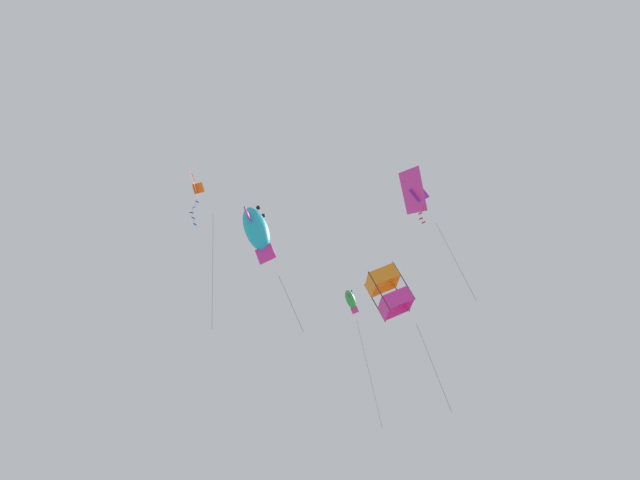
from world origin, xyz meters
name	(u,v)px	position (x,y,z in m)	size (l,w,h in m)	color
kite_delta_mid_left	(196,187)	(5.40, -1.93, 44.22)	(1.89, 2.27, 8.00)	red
kite_fish_upper_right	(256,229)	(2.82, 3.43, 38.83)	(2.45, 1.76, 5.06)	#1EB2C6
kite_fish_low_drifter	(351,300)	(-2.78, -5.06, 40.67)	(1.63, 1.32, 7.00)	green
kite_box_highest	(389,292)	(-2.43, 1.87, 37.68)	(2.38, 2.16, 5.72)	orange
kite_delta_near_left	(414,192)	(-3.83, 1.96, 42.51)	(2.16, 2.57, 6.17)	#DB2D93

